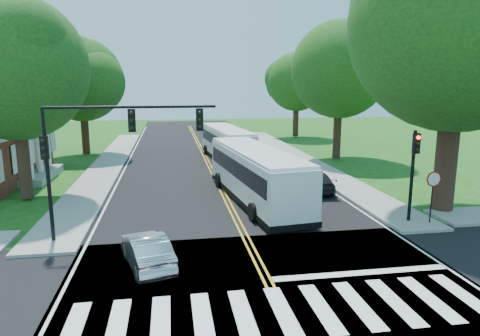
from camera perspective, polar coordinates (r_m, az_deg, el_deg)
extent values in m
plane|color=#174611|center=(13.98, 5.16, -17.52)|extent=(140.00, 140.00, 0.00)
cube|color=black|center=(30.75, -3.25, -1.38)|extent=(14.00, 96.00, 0.01)
cube|color=black|center=(13.98, 5.17, -17.50)|extent=(60.00, 12.00, 0.01)
cube|color=gold|center=(34.64, -3.97, 0.06)|extent=(0.36, 70.00, 0.01)
cube|color=silver|center=(34.69, -15.22, -0.30)|extent=(0.12, 70.00, 0.01)
cube|color=silver|center=(35.91, 6.90, 0.40)|extent=(0.12, 70.00, 0.01)
cube|color=silver|center=(13.55, 5.72, -18.45)|extent=(12.60, 3.00, 0.01)
cube|color=silver|center=(16.44, 15.93, -13.27)|extent=(6.60, 0.40, 0.01)
cube|color=gray|center=(37.78, -17.05, 0.62)|extent=(2.60, 40.00, 0.15)
cube|color=gray|center=(39.16, 7.78, 1.37)|extent=(2.60, 40.00, 0.15)
cylinder|color=black|center=(24.65, 25.86, 1.79)|extent=(1.10, 1.10, 6.00)
sphere|color=#34691F|center=(24.56, 27.21, 16.93)|extent=(10.80, 10.80, 10.80)
cylinder|color=black|center=(27.47, -26.93, 1.29)|extent=(0.70, 0.70, 4.80)
sphere|color=#34691F|center=(27.16, -27.88, 11.73)|extent=(8.00, 8.00, 8.00)
cylinder|color=black|center=(42.79, -19.96, 4.71)|extent=(0.70, 0.70, 4.40)
sphere|color=#34691F|center=(42.57, -20.39, 10.96)|extent=(7.60, 7.60, 7.60)
cylinder|color=black|center=(38.94, 12.84, 4.97)|extent=(0.70, 0.70, 5.00)
sphere|color=#34691F|center=(38.75, 13.18, 12.67)|extent=(8.40, 8.40, 8.40)
cylinder|color=black|center=(54.34, 7.44, 6.54)|extent=(0.70, 0.70, 4.40)
sphere|color=#34691F|center=(54.16, 7.57, 11.33)|extent=(7.20, 7.20, 7.20)
cube|color=silver|center=(33.23, -25.65, 6.14)|extent=(1.40, 6.00, 0.45)
cube|color=gray|center=(33.77, -25.06, -0.87)|extent=(1.80, 6.00, 0.50)
cylinder|color=silver|center=(31.38, -26.39, 1.60)|extent=(0.50, 0.50, 4.20)
cylinder|color=silver|center=(33.47, -25.32, 2.23)|extent=(0.50, 0.50, 4.20)
cylinder|color=silver|center=(35.57, -24.38, 2.78)|extent=(0.50, 0.50, 4.20)
cylinder|color=black|center=(19.49, -24.11, -2.40)|extent=(0.16, 0.16, 4.60)
cube|color=black|center=(19.05, -24.62, 2.47)|extent=(0.30, 0.22, 0.95)
sphere|color=black|center=(18.87, -24.81, 3.31)|extent=(0.18, 0.18, 0.18)
cylinder|color=black|center=(18.43, -14.27, 7.89)|extent=(7.00, 0.12, 0.12)
cube|color=black|center=(18.32, -14.22, 6.15)|extent=(0.30, 0.22, 0.95)
cube|color=black|center=(18.30, -5.40, 6.44)|extent=(0.30, 0.22, 0.95)
cylinder|color=black|center=(22.02, 21.94, -1.02)|extent=(0.16, 0.16, 4.40)
cube|color=black|center=(21.63, 22.45, 3.04)|extent=(0.30, 0.22, 0.95)
sphere|color=#FF0A05|center=(21.48, 22.71, 3.78)|extent=(0.18, 0.18, 0.18)
cylinder|color=black|center=(22.28, 24.16, -3.97)|extent=(0.06, 0.06, 2.20)
cylinder|color=#A50A07|center=(22.02, 24.42, -1.35)|extent=(0.76, 0.04, 0.76)
cube|color=silver|center=(24.51, 2.11, -0.97)|extent=(3.85, 11.82, 2.70)
cube|color=black|center=(24.41, 2.11, 0.16)|extent=(3.83, 11.02, 0.93)
cube|color=black|center=(29.96, -1.39, 1.95)|extent=(2.40, 0.38, 1.57)
cube|color=orange|center=(29.83, -1.40, 3.63)|extent=(1.67, 0.30, 0.31)
cube|color=black|center=(24.79, 2.09, -3.68)|extent=(3.91, 11.92, 0.30)
cube|color=silver|center=(24.25, 2.13, 2.28)|extent=(3.76, 11.47, 0.22)
cylinder|color=black|center=(28.68, 2.12, -1.32)|extent=(0.42, 0.97, 0.94)
cylinder|color=black|center=(28.01, -2.85, -1.63)|extent=(0.42, 0.97, 0.94)
cylinder|color=black|center=(22.03, 8.16, -5.31)|extent=(0.42, 0.97, 0.94)
cylinder|color=black|center=(21.13, 1.79, -5.92)|extent=(0.42, 0.97, 0.94)
cube|color=silver|center=(37.71, -1.77, 3.21)|extent=(3.45, 11.13, 2.55)
cube|color=black|center=(37.65, -1.78, 3.91)|extent=(3.45, 10.38, 0.88)
cube|color=black|center=(43.02, -3.49, 4.62)|extent=(2.27, 0.33, 1.48)
cube|color=orange|center=(42.94, -3.50, 5.73)|extent=(1.58, 0.26, 0.30)
cube|color=black|center=(37.89, -1.76, 1.51)|extent=(3.51, 11.24, 0.28)
cube|color=silver|center=(37.55, -1.78, 5.21)|extent=(3.37, 10.80, 0.20)
cylinder|color=black|center=(41.62, -1.31, 2.59)|extent=(0.38, 0.92, 0.89)
cylinder|color=black|center=(41.12, -4.57, 2.45)|extent=(0.38, 0.92, 0.89)
cylinder|color=black|center=(34.99, 1.43, 0.93)|extent=(0.38, 0.92, 0.89)
cylinder|color=black|center=(34.39, -2.42, 0.74)|extent=(0.38, 0.92, 0.89)
imported|color=silver|center=(16.50, -12.35, -10.64)|extent=(2.29, 4.03, 1.26)
imported|color=#ACAFB3|center=(28.39, 7.69, -1.07)|extent=(3.69, 5.49, 1.40)
imported|color=black|center=(27.43, 10.11, -1.77)|extent=(2.11, 4.35, 1.22)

